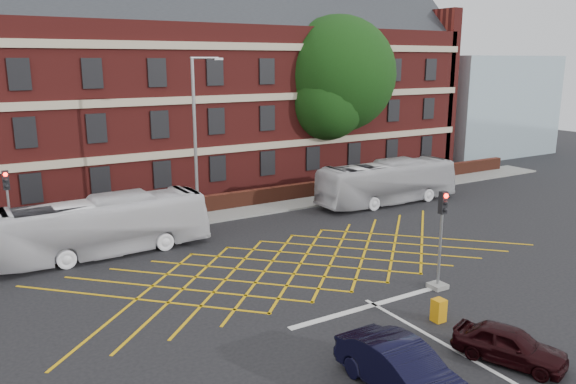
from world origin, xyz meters
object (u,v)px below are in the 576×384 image
street_lamp (197,175)px  bus_left (103,226)px  car_maroon (509,345)px  traffic_light_far (11,220)px  traffic_light_near (440,249)px  bus_right (387,182)px  car_navy (402,370)px  utility_cabinet (439,310)px  deciduous_tree (337,82)px

street_lamp → bus_left: bearing=-172.9°
car_maroon → traffic_light_far: traffic_light_far is taller
car_maroon → traffic_light_near: bearing=44.1°
traffic_light_far → bus_left: bearing=-32.7°
bus_right → car_maroon: bus_right is taller
bus_right → car_navy: 22.89m
car_navy → traffic_light_near: traffic_light_near is taller
traffic_light_near → street_lamp: size_ratio=0.44×
bus_right → car_navy: bearing=141.1°
car_navy → street_lamp: bearing=86.2°
bus_right → car_navy: bus_right is taller
traffic_light_far → utility_cabinet: 21.03m
street_lamp → utility_cabinet: bearing=-76.8°
bus_right → traffic_light_near: size_ratio=2.45×
car_maroon → street_lamp: size_ratio=0.36×
deciduous_tree → traffic_light_near: bearing=-114.6°
deciduous_tree → utility_cabinet: 26.50m
bus_left → street_lamp: (5.42, 0.68, 1.95)m
street_lamp → traffic_light_far: bearing=168.9°
traffic_light_near → utility_cabinet: traffic_light_near is taller
deciduous_tree → traffic_light_near: deciduous_tree is taller
bus_right → street_lamp: size_ratio=1.07×
traffic_light_far → street_lamp: (9.33, -1.83, 1.66)m
bus_right → traffic_light_far: traffic_light_far is taller
car_navy → traffic_light_near: 8.49m
traffic_light_near → bus_left: bearing=133.3°
bus_right → utility_cabinet: bearing=146.2°
bus_right → street_lamp: 13.87m
bus_right → street_lamp: bearing=90.7°
bus_left → deciduous_tree: 23.11m
car_navy → car_maroon: size_ratio=1.30×
bus_left → traffic_light_near: (11.19, -11.87, 0.29)m
bus_left → street_lamp: street_lamp is taller
bus_left → traffic_light_far: (-3.91, 2.51, 0.29)m
bus_right → deciduous_tree: 10.26m
bus_right → car_navy: size_ratio=2.27×
car_maroon → bus_left: bearing=95.1°
utility_cabinet → car_maroon: bearing=-93.8°
traffic_light_far → utility_cabinet: traffic_light_far is taller
car_navy → bus_left: bearing=104.1°
bus_left → traffic_light_near: bearing=-138.1°
car_navy → traffic_light_near: size_ratio=1.08×
bus_left → car_maroon: size_ratio=2.98×
car_navy → traffic_light_far: 21.21m
traffic_light_far → utility_cabinet: bearing=-52.5°
car_navy → car_maroon: (4.19, -0.46, -0.16)m
car_navy → car_maroon: car_navy is taller
bus_left → car_maroon: (8.66, -17.41, -0.87)m
bus_left → traffic_light_near: size_ratio=2.48×
traffic_light_far → traffic_light_near: bearing=-43.6°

